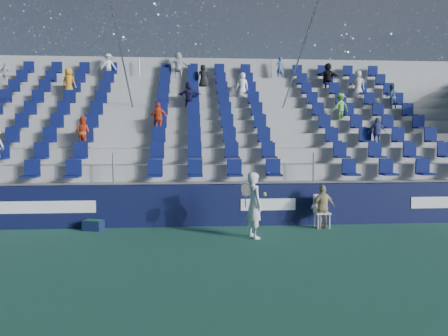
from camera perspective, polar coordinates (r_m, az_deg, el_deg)
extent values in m
plane|color=#2B644C|center=(9.76, 0.11, -11.18)|extent=(70.00, 70.00, 0.00)
cube|color=#0E1234|center=(12.71, -1.03, -4.85)|extent=(24.00, 0.30, 1.20)
cube|color=white|center=(13.23, -23.23, -4.74)|extent=(3.20, 0.02, 0.34)
cube|color=white|center=(12.73, 5.80, -4.76)|extent=(1.60, 0.02, 0.34)
cube|color=#A7A8A2|center=(13.28, -1.18, -4.47)|extent=(24.00, 0.85, 1.20)
cube|color=#A7A8A2|center=(14.09, -1.38, -2.95)|extent=(24.00, 0.85, 1.70)
cube|color=#A7A8A2|center=(14.90, -1.55, -1.60)|extent=(24.00, 0.85, 2.20)
cube|color=#A7A8A2|center=(15.73, -1.71, -0.40)|extent=(24.00, 0.85, 2.70)
cube|color=#A7A8A2|center=(16.56, -1.86, 0.69)|extent=(24.00, 0.85, 3.20)
cube|color=#A7A8A2|center=(17.39, -1.99, 1.68)|extent=(24.00, 0.85, 3.70)
cube|color=#A7A8A2|center=(18.23, -2.11, 2.57)|extent=(24.00, 0.85, 4.20)
cube|color=#A7A8A2|center=(19.08, -2.21, 3.38)|extent=(24.00, 0.85, 4.70)
cube|color=#A7A8A2|center=(19.93, -2.31, 4.13)|extent=(24.00, 0.85, 5.20)
cube|color=#A7A8A2|center=(20.61, -2.39, 5.51)|extent=(24.00, 0.50, 6.20)
cube|color=#0C144A|center=(13.17, -1.18, -0.38)|extent=(16.05, 0.50, 0.70)
cube|color=#0C144A|center=(13.99, -1.38, 1.93)|extent=(16.05, 0.50, 0.70)
cube|color=#0C144A|center=(14.83, -1.57, 3.98)|extent=(16.05, 0.50, 0.70)
cube|color=#0C144A|center=(15.69, -1.73, 5.81)|extent=(16.05, 0.50, 0.70)
cube|color=#0C144A|center=(16.56, -1.87, 7.44)|extent=(16.05, 0.50, 0.70)
cube|color=#0C144A|center=(17.44, -2.01, 8.91)|extent=(16.05, 0.50, 0.70)
cube|color=#0C144A|center=(18.34, -2.13, 10.24)|extent=(16.05, 0.50, 0.70)
cube|color=#0C144A|center=(19.24, -2.24, 11.45)|extent=(16.05, 0.50, 0.70)
cube|color=#0C144A|center=(20.15, -2.34, 12.54)|extent=(16.05, 0.50, 0.70)
cylinder|color=gray|center=(16.76, -12.34, 10.06)|extent=(0.06, 7.68, 4.55)
cylinder|color=gray|center=(17.03, 8.41, 10.01)|extent=(0.06, 7.68, 4.55)
imported|color=silver|center=(20.66, -26.62, 10.91)|extent=(0.61, 0.37, 0.98)
imported|color=black|center=(20.14, 13.41, 11.61)|extent=(1.07, 0.44, 1.12)
imported|color=#436394|center=(20.53, 7.32, 12.80)|extent=(0.39, 0.28, 1.01)
imported|color=beige|center=(19.63, 17.08, 10.37)|extent=(0.64, 0.48, 1.19)
imported|color=red|center=(15.18, -17.97, 4.45)|extent=(0.61, 0.54, 1.05)
imported|color=#1E194B|center=(17.39, -4.60, 9.45)|extent=(0.99, 0.51, 1.02)
imported|color=white|center=(20.43, -14.85, 12.80)|extent=(0.74, 0.51, 1.05)
imported|color=#E1431A|center=(15.67, -8.52, 6.49)|extent=(0.65, 0.29, 1.10)
imported|color=#6CB548|center=(17.48, 14.95, 7.71)|extent=(0.75, 0.53, 1.06)
imported|color=silver|center=(20.13, -5.97, 13.20)|extent=(1.09, 0.39, 1.16)
imported|color=black|center=(19.20, -2.75, 11.89)|extent=(0.52, 0.37, 0.99)
imported|color=#3F438B|center=(16.13, 19.37, 4.38)|extent=(0.65, 0.37, 1.05)
imported|color=white|center=(18.42, 2.42, 10.75)|extent=(0.56, 0.41, 1.04)
imported|color=orange|center=(18.93, -19.59, 10.49)|extent=(0.63, 0.48, 1.14)
imported|color=#3A557F|center=(19.22, 20.99, 8.66)|extent=(0.55, 0.47, 1.01)
imported|color=white|center=(11.15, 3.95, -4.84)|extent=(0.57, 0.71, 1.68)
cylinder|color=navy|center=(10.85, 2.84, -4.42)|extent=(0.03, 0.03, 0.28)
torus|color=black|center=(10.81, 2.84, -2.85)|extent=(0.30, 0.17, 0.28)
plane|color=#262626|center=(10.81, 2.84, -2.85)|extent=(0.30, 0.16, 0.29)
sphere|color=gold|center=(10.96, 5.41, -3.53)|extent=(0.07, 0.07, 0.07)
sphere|color=gold|center=(11.01, 5.35, -3.33)|extent=(0.07, 0.07, 0.07)
cube|color=white|center=(12.68, 12.71, -5.74)|extent=(0.42, 0.42, 0.04)
cube|color=white|center=(12.83, 12.46, -4.48)|extent=(0.41, 0.05, 0.51)
cylinder|color=white|center=(12.52, 12.18, -6.91)|extent=(0.03, 0.03, 0.41)
cylinder|color=white|center=(12.62, 13.64, -6.85)|extent=(0.03, 0.03, 0.41)
cylinder|color=white|center=(12.83, 11.75, -6.63)|extent=(0.03, 0.03, 0.41)
cylinder|color=white|center=(12.93, 13.18, -6.58)|extent=(0.03, 0.03, 0.41)
imported|color=tan|center=(12.61, 12.79, -4.95)|extent=(0.77, 0.44, 1.23)
cube|color=#101A3A|center=(12.66, -16.69, -7.16)|extent=(0.59, 0.48, 0.28)
cube|color=#1E662D|center=(12.65, -16.70, -6.87)|extent=(0.48, 0.36, 0.17)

